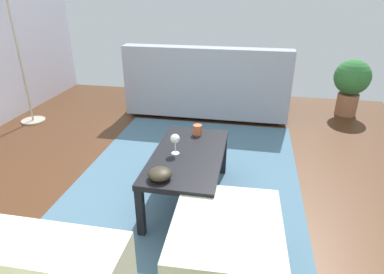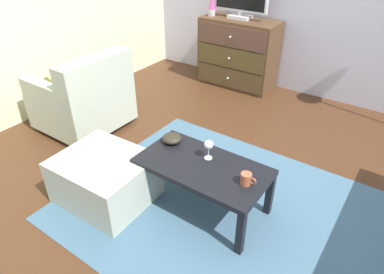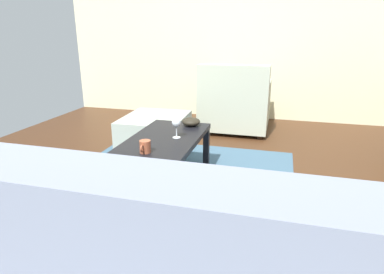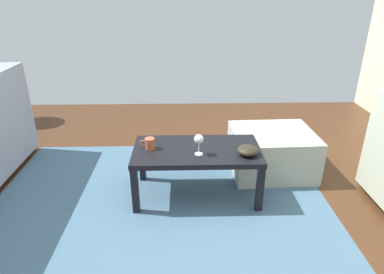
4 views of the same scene
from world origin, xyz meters
The scene contains 9 objects.
ground_plane centered at (0.00, 0.00, -0.03)m, with size 5.56×5.12×0.05m, color #462917.
wall_plain_left centered at (-2.54, 0.00, 1.40)m, with size 0.12×5.12×2.80m, color beige.
area_rug centered at (0.20, -0.20, 0.00)m, with size 2.60×1.90×0.01m, color #405F76.
coffee_table centered at (-0.09, -0.26, 0.35)m, with size 0.97×0.52×0.40m.
wine_glass centered at (-0.10, -0.16, 0.52)m, with size 0.07×0.07×0.16m.
mug centered at (0.27, -0.27, 0.45)m, with size 0.11×0.08×0.08m.
bowl_decorative centered at (-0.46, -0.15, 0.44)m, with size 0.16×0.16×0.07m, color #2A251B.
armchair centered at (-1.78, 0.05, 0.34)m, with size 0.80×0.81×0.84m.
ottoman centered at (-0.77, -0.61, 0.19)m, with size 0.70×0.60×0.38m, color #AAB2A0.
Camera 3 is at (2.18, 0.58, 1.18)m, focal length 30.45 mm.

